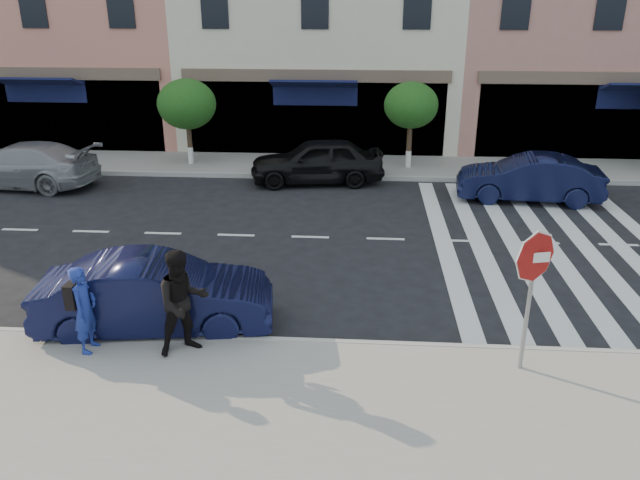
{
  "coord_description": "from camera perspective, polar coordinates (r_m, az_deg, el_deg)",
  "views": [
    {
      "loc": [
        1.31,
        -11.38,
        6.09
      ],
      "look_at": [
        0.51,
        0.32,
        1.4
      ],
      "focal_mm": 35.0,
      "sensor_mm": 36.0,
      "label": 1
    }
  ],
  "objects": [
    {
      "name": "stop_sign",
      "position": [
        10.46,
        18.94,
        -2.66
      ],
      "size": [
        0.87,
        0.23,
        2.5
      ],
      "rotation": [
        0.0,
        0.0,
        0.22
      ],
      "color": "gray",
      "rests_on": "sidewalk_near"
    },
    {
      "name": "sidewalk_far",
      "position": [
        23.21,
        0.54,
        6.79
      ],
      "size": [
        60.0,
        3.0,
        0.15
      ],
      "primitive_type": "cube",
      "color": "gray",
      "rests_on": "ground"
    },
    {
      "name": "car_far_right",
      "position": [
        20.4,
        18.57,
        5.37
      ],
      "size": [
        4.46,
        1.91,
        1.43
      ],
      "primitive_type": "imported",
      "rotation": [
        0.0,
        0.0,
        -1.66
      ],
      "color": "black",
      "rests_on": "ground"
    },
    {
      "name": "street_tree_c",
      "position": [
        22.55,
        8.33,
        12.06
      ],
      "size": [
        1.9,
        1.9,
        3.04
      ],
      "color": "#473323",
      "rests_on": "sidewalk_far"
    },
    {
      "name": "building_centre",
      "position": [
        28.44,
        0.27,
        20.62
      ],
      "size": [
        11.0,
        9.0,
        11.0
      ],
      "primitive_type": "cube",
      "color": "beige",
      "rests_on": "ground"
    },
    {
      "name": "walker",
      "position": [
        11.04,
        -12.43,
        -5.59
      ],
      "size": [
        1.18,
        1.11,
        1.92
      ],
      "primitive_type": "imported",
      "rotation": [
        0.0,
        0.0,
        0.57
      ],
      "color": "black",
      "rests_on": "sidewalk_near"
    },
    {
      "name": "sidewalk_near",
      "position": [
        9.81,
        -4.82,
        -16.14
      ],
      "size": [
        60.0,
        4.5,
        0.15
      ],
      "primitive_type": "cube",
      "color": "gray",
      "rests_on": "ground"
    },
    {
      "name": "car_far_mid",
      "position": [
        21.21,
        -0.28,
        7.26
      ],
      "size": [
        4.66,
        2.36,
        1.52
      ],
      "primitive_type": "imported",
      "rotation": [
        0.0,
        0.0,
        -1.44
      ],
      "color": "black",
      "rests_on": "ground"
    },
    {
      "name": "car_far_left",
      "position": [
        23.04,
        -25.57,
        6.21
      ],
      "size": [
        5.22,
        2.58,
        1.46
      ],
      "primitive_type": "imported",
      "rotation": [
        0.0,
        0.0,
        -1.68
      ],
      "color": "gray",
      "rests_on": "ground"
    },
    {
      "name": "photographer",
      "position": [
        11.63,
        -20.7,
        -5.95
      ],
      "size": [
        0.41,
        0.6,
        1.61
      ],
      "primitive_type": "imported",
      "rotation": [
        0.0,
        0.0,
        1.53
      ],
      "color": "navy",
      "rests_on": "sidewalk_near"
    },
    {
      "name": "ground",
      "position": [
        12.97,
        -2.38,
        -6.22
      ],
      "size": [
        120.0,
        120.0,
        0.0
      ],
      "primitive_type": "plane",
      "color": "black",
      "rests_on": "ground"
    },
    {
      "name": "car_near_mid",
      "position": [
        12.3,
        -14.78,
        -4.84
      ],
      "size": [
        4.59,
        2.13,
        1.45
      ],
      "primitive_type": "imported",
      "rotation": [
        0.0,
        0.0,
        1.71
      ],
      "color": "black",
      "rests_on": "ground"
    },
    {
      "name": "street_tree_wb",
      "position": [
        23.37,
        -12.09,
        12.02
      ],
      "size": [
        2.1,
        2.1,
        3.06
      ],
      "color": "#473323",
      "rests_on": "sidewalk_far"
    }
  ]
}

